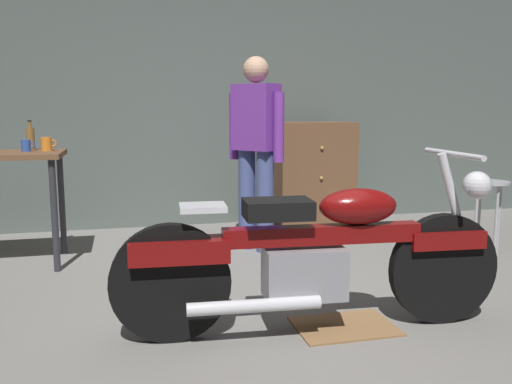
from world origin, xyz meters
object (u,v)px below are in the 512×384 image
shop_stool (489,198)px  mug_blue_enamel (26,146)px  motorcycle (316,253)px  person_standing (256,145)px  mug_orange_travel (47,144)px  wooden_dresser (314,175)px  bottle (31,138)px

shop_stool → mug_blue_enamel: bearing=169.1°
mug_blue_enamel → motorcycle: bearing=-46.4°
person_standing → motorcycle: bearing=138.3°
shop_stool → mug_orange_travel: 3.64m
motorcycle → person_standing: 1.87m
motorcycle → wooden_dresser: 2.70m
motorcycle → wooden_dresser: bearing=74.6°
motorcycle → bottle: size_ratio=9.08×
mug_blue_enamel → mug_orange_travel: size_ratio=0.85×
shop_stool → wooden_dresser: wooden_dresser is taller
bottle → mug_blue_enamel: bearing=-92.9°
wooden_dresser → motorcycle: bearing=-109.5°
mug_blue_enamel → mug_orange_travel: 0.15m
bottle → person_standing: bearing=-6.1°
person_standing → wooden_dresser: 1.15m
person_standing → mug_orange_travel: person_standing is taller
motorcycle → bottle: (-1.74, 2.00, 0.55)m
motorcycle → person_standing: (0.10, 1.80, 0.48)m
motorcycle → mug_blue_enamel: (-1.75, 1.83, 0.50)m
person_standing → bottle: (-1.84, 0.20, 0.07)m
shop_stool → motorcycle: bearing=-149.9°
wooden_dresser → mug_blue_enamel: (-2.65, -0.71, 0.40)m
motorcycle → mug_blue_enamel: size_ratio=21.15×
shop_stool → wooden_dresser: (-1.03, 1.42, 0.05)m
wooden_dresser → mug_orange_travel: wooden_dresser is taller
wooden_dresser → bottle: bottle is taller
mug_blue_enamel → mug_orange_travel: mug_orange_travel is taller
motorcycle → shop_stool: bearing=34.2°
bottle → motorcycle: bearing=-49.0°
wooden_dresser → mug_orange_travel: bearing=-165.0°
person_standing → mug_blue_enamel: 1.85m
shop_stool → mug_orange_travel: (-3.53, 0.75, 0.46)m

